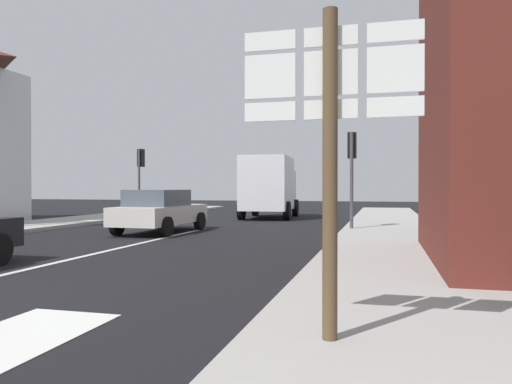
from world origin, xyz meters
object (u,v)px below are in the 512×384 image
Objects in this scene: route_sign_post at (330,139)px; traffic_light_far_left at (140,167)px; delivery_truck at (269,185)px; traffic_light_near_right at (352,158)px; sedan_far at (160,210)px.

traffic_light_far_left reaches higher than route_sign_post.
delivery_truck is 1.48× the size of traffic_light_near_right.
sedan_far is at bearing -163.57° from traffic_light_near_right.
traffic_light_near_right is at bearing 16.43° from sedan_far.
sedan_far is 1.21× the size of traffic_light_far_left.
delivery_truck is 8.16m from traffic_light_near_right.
traffic_light_near_right is (6.35, 1.87, 1.80)m from sedan_far.
traffic_light_far_left is (-11.45, 18.00, 0.59)m from route_sign_post.
traffic_light_far_left is 1.01× the size of traffic_light_near_right.
sedan_far is 8.68m from traffic_light_far_left.
route_sign_post is at bearing -75.38° from delivery_truck.
traffic_light_far_left is 12.10m from traffic_light_near_right.
route_sign_post is 21.34m from traffic_light_far_left.
delivery_truck is at bearing 77.85° from sedan_far.
route_sign_post is at bearing -57.40° from sedan_far.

